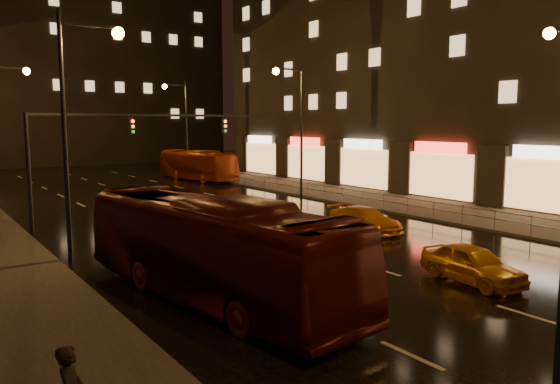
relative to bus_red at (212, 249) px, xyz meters
name	(u,v)px	position (x,y,z in m)	size (l,w,h in m)	color
ground	(198,214)	(7.00, 15.39, -1.66)	(140.00, 140.00, 0.00)	black
sidewalk_right	(407,204)	(20.50, 10.39, -1.59)	(7.00, 70.00, 0.15)	#38332D
building_right	(469,13)	(33.00, 15.39, 13.34)	(18.00, 50.00, 30.00)	black
building_distant	(57,34)	(11.00, 67.39, 16.34)	(44.00, 16.00, 36.00)	black
traffic_signal	(114,139)	(1.94, 15.39, 3.07)	(15.31, 0.32, 6.20)	black
railing_right	(342,191)	(17.20, 13.39, -0.77)	(0.05, 56.00, 1.00)	#99999E
bus_red	(212,249)	(0.00, 0.00, 0.00)	(2.79, 11.94, 3.33)	#53120B
bus_curb	(197,165)	(16.00, 33.81, -0.17)	(2.51, 10.74, 2.99)	#AB3B11
taxi_near	(472,264)	(8.47, -3.61, -0.98)	(1.62, 4.02, 1.37)	orange
taxi_far	(365,219)	(11.82, 5.39, -1.03)	(1.77, 4.35, 1.26)	orange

